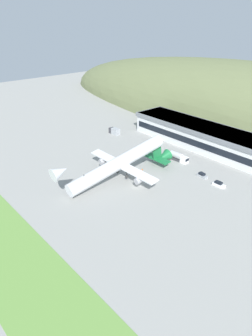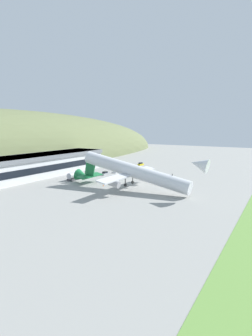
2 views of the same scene
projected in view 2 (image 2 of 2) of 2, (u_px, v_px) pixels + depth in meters
name	position (u px, v px, depth m)	size (l,w,h in m)	color
ground_plane	(139.00, 185.00, 99.17)	(415.26, 415.26, 0.00)	gray
hill_backdrop	(0.00, 165.00, 151.06)	(347.23, 77.76, 63.67)	#667047
terminal_building	(38.00, 164.00, 116.02)	(71.77, 17.20, 9.67)	silver
cargo_airplane	(132.00, 172.00, 91.03)	(33.49, 51.77, 13.69)	silver
service_car_0	(141.00, 164.00, 148.54)	(4.24, 1.98, 1.68)	gold
service_car_1	(105.00, 173.00, 119.41)	(4.23, 2.10, 1.65)	#999EA3
service_car_2	(117.00, 171.00, 125.59)	(4.65, 1.90, 1.68)	silver
box_truck	(75.00, 176.00, 108.63)	(8.46, 2.97, 3.35)	silver
traffic_cone_0	(103.00, 185.00, 97.36)	(0.52, 0.52, 0.58)	orange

